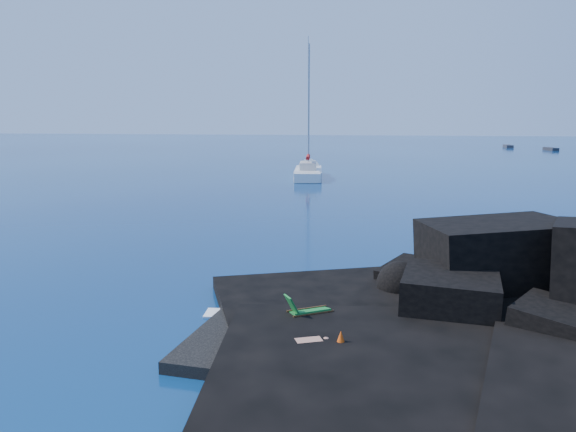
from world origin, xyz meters
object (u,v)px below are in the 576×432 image
object	(u,v)px
sunbather	(309,343)
marker_cone	(341,341)
deck_chair	(310,305)
sailboat	(308,178)
distant_boat_b	(551,150)
distant_boat_a	(508,148)

from	to	relation	value
sunbather	marker_cone	size ratio (longest dim) A/B	2.73
deck_chair	marker_cone	world-z (taller)	deck_chair
deck_chair	sunbather	world-z (taller)	deck_chair
sailboat	distant_boat_b	size ratio (longest dim) A/B	3.31
sailboat	distant_boat_a	distance (m)	79.02
sunbather	distant_boat_b	size ratio (longest dim) A/B	0.37
sunbather	distant_boat_a	xyz separation A→B (m)	(30.01, 118.18, -0.53)
sailboat	sunbather	size ratio (longest dim) A/B	9.03
deck_chair	distant_boat_a	size ratio (longest dim) A/B	0.30
distant_boat_a	sailboat	bearing A→B (deg)	-116.13
deck_chair	distant_boat_b	bearing A→B (deg)	38.95
sunbather	distant_boat_b	bearing A→B (deg)	48.63
sunbather	distant_boat_a	size ratio (longest dim) A/B	0.34
sunbather	distant_boat_b	distance (m)	114.53
marker_cone	sunbather	bearing A→B (deg)	-178.87
deck_chair	distant_boat_b	size ratio (longest dim) A/B	0.32
sunbather	deck_chair	bearing A→B (deg)	73.32
sunbather	marker_cone	bearing A→B (deg)	-21.72
deck_chair	distant_boat_a	distance (m)	119.80
sailboat	distant_boat_a	xyz separation A→B (m)	(36.18, 70.25, 0.00)
sailboat	deck_chair	bearing A→B (deg)	-89.00
sunbather	distant_boat_a	distance (m)	121.93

